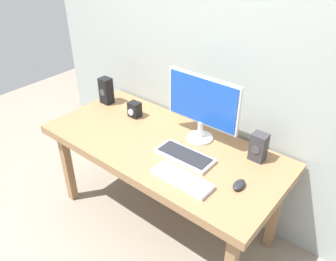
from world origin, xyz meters
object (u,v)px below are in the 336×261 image
object	(u,v)px
mouse	(239,185)
speaker_left	(106,91)
keyboard_primary	(185,156)
keyboard_secondary	(182,179)
audio_controller	(135,110)
speaker_right	(259,147)
monitor	(202,105)
desk	(163,152)

from	to	relation	value
mouse	speaker_left	xyz separation A→B (m)	(-1.32, 0.22, 0.09)
keyboard_primary	keyboard_secondary	xyz separation A→B (m)	(0.12, -0.19, 0.00)
audio_controller	speaker_right	bearing A→B (deg)	5.83
mouse	monitor	bearing A→B (deg)	145.97
mouse	keyboard_primary	bearing A→B (deg)	173.37
keyboard_secondary	mouse	world-z (taller)	mouse
keyboard_primary	speaker_right	bearing A→B (deg)	37.89
keyboard_primary	speaker_right	size ratio (longest dim) A/B	2.07
keyboard_primary	mouse	bearing A→B (deg)	-3.84
desk	mouse	world-z (taller)	mouse
mouse	keyboard_secondary	bearing A→B (deg)	-152.69
monitor	speaker_right	xyz separation A→B (m)	(0.40, 0.03, -0.17)
mouse	speaker_right	size ratio (longest dim) A/B	0.57
mouse	audio_controller	bearing A→B (deg)	165.70
mouse	speaker_right	distance (m)	0.31
keyboard_primary	speaker_left	distance (m)	0.95
monitor	speaker_left	size ratio (longest dim) A/B	2.50
monitor	audio_controller	xyz separation A→B (m)	(-0.55, -0.07, -0.20)
monitor	keyboard_secondary	bearing A→B (deg)	-68.27
mouse	speaker_right	world-z (taller)	speaker_right
mouse	speaker_right	bearing A→B (deg)	95.70
speaker_left	audio_controller	world-z (taller)	speaker_left
keyboard_secondary	monitor	bearing A→B (deg)	111.73
speaker_left	audio_controller	bearing A→B (deg)	-3.35
desk	speaker_right	world-z (taller)	speaker_right
keyboard_secondary	speaker_right	size ratio (longest dim) A/B	2.05
keyboard_secondary	speaker_left	distance (m)	1.12
monitor	speaker_right	bearing A→B (deg)	4.19
keyboard_secondary	mouse	distance (m)	0.32
monitor	desk	bearing A→B (deg)	-126.80
desk	keyboard_primary	world-z (taller)	keyboard_primary
monitor	keyboard_primary	bearing A→B (deg)	-78.41
speaker_right	keyboard_secondary	bearing A→B (deg)	-116.60
keyboard_primary	speaker_left	bearing A→B (deg)	168.08
keyboard_secondary	speaker_right	world-z (taller)	speaker_right
speaker_right	speaker_left	world-z (taller)	speaker_left
keyboard_primary	audio_controller	world-z (taller)	audio_controller
keyboard_primary	audio_controller	size ratio (longest dim) A/B	3.23
monitor	keyboard_secondary	distance (m)	0.52
mouse	speaker_left	distance (m)	1.34
speaker_right	mouse	bearing A→B (deg)	-81.51
mouse	speaker_right	xyz separation A→B (m)	(-0.04, 0.30, 0.07)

